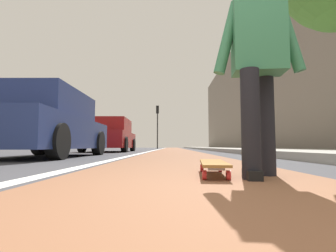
{
  "coord_description": "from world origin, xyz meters",
  "views": [
    {
      "loc": [
        -0.69,
        0.14,
        0.24
      ],
      "look_at": [
        11.42,
        0.31,
        1.2
      ],
      "focal_mm": 27.7,
      "sensor_mm": 36.0,
      "label": 1
    }
  ],
  "objects_px": {
    "skateboard": "(213,164)",
    "parked_car_mid": "(110,136)",
    "skater_person": "(258,59)",
    "parked_car_near": "(47,126)",
    "traffic_light": "(157,119)"
  },
  "relations": [
    {
      "from": "skateboard",
      "to": "parked_car_near",
      "type": "bearing_deg",
      "value": 40.91
    },
    {
      "from": "skater_person",
      "to": "traffic_light",
      "type": "xyz_separation_m",
      "value": [
        24.43,
        2.14,
        2.11
      ]
    },
    {
      "from": "skateboard",
      "to": "skater_person",
      "type": "xyz_separation_m",
      "value": [
        -0.15,
        -0.35,
        0.84
      ]
    },
    {
      "from": "parked_car_near",
      "to": "traffic_light",
      "type": "relative_size",
      "value": 0.97
    },
    {
      "from": "skateboard",
      "to": "skater_person",
      "type": "relative_size",
      "value": 0.52
    },
    {
      "from": "parked_car_mid",
      "to": "parked_car_near",
      "type": "bearing_deg",
      "value": 179.41
    },
    {
      "from": "skateboard",
      "to": "skater_person",
      "type": "height_order",
      "value": "skater_person"
    },
    {
      "from": "parked_car_near",
      "to": "traffic_light",
      "type": "bearing_deg",
      "value": -3.95
    },
    {
      "from": "skateboard",
      "to": "parked_car_mid",
      "type": "bearing_deg",
      "value": 18.2
    },
    {
      "from": "skater_person",
      "to": "traffic_light",
      "type": "bearing_deg",
      "value": 5.02
    },
    {
      "from": "parked_car_near",
      "to": "parked_car_mid",
      "type": "height_order",
      "value": "parked_car_near"
    },
    {
      "from": "skateboard",
      "to": "traffic_light",
      "type": "bearing_deg",
      "value": 4.24
    },
    {
      "from": "skateboard",
      "to": "parked_car_mid",
      "type": "xyz_separation_m",
      "value": [
        9.61,
        3.16,
        0.62
      ]
    },
    {
      "from": "skater_person",
      "to": "traffic_light",
      "type": "relative_size",
      "value": 0.37
    },
    {
      "from": "skateboard",
      "to": "skater_person",
      "type": "bearing_deg",
      "value": -113.28
    }
  ]
}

